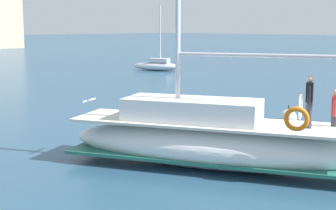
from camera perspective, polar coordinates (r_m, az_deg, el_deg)
name	(u,v)px	position (r m, az deg, el deg)	size (l,w,h in m)	color
ground_plane	(276,167)	(16.64, 12.12, -6.84)	(400.00, 400.00, 0.00)	#284C66
main_sailboat	(211,140)	(16.04, 4.92, -3.94)	(6.14, 9.74, 11.83)	white
moored_catamaran	(157,65)	(50.18, -1.26, 4.53)	(2.87, 5.26, 6.35)	silver
mooring_buoy	(288,118)	(23.98, 13.48, -1.43)	(0.79, 0.79, 1.00)	silver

